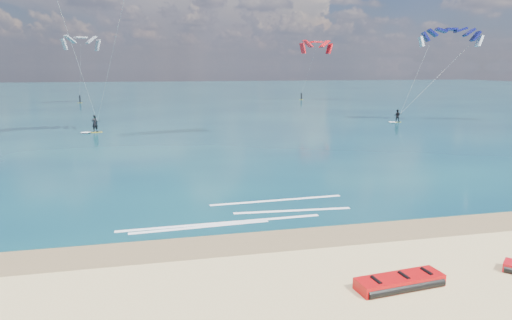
{
  "coord_description": "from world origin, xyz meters",
  "views": [
    {
      "loc": [
        -3.84,
        -13.41,
        6.7
      ],
      "look_at": [
        0.97,
        8.0,
        2.21
      ],
      "focal_mm": 32.0,
      "sensor_mm": 36.0,
      "label": 1
    }
  ],
  "objects": [
    {
      "name": "ground",
      "position": [
        0.0,
        40.0,
        0.0
      ],
      "size": [
        320.0,
        320.0,
        0.0
      ],
      "primitive_type": "plane",
      "color": "tan",
      "rests_on": "ground"
    },
    {
      "name": "wet_sand_strip",
      "position": [
        0.0,
        3.0,
        0.0
      ],
      "size": [
        320.0,
        2.4,
        0.01
      ],
      "primitive_type": "cube",
      "color": "brown",
      "rests_on": "ground"
    },
    {
      "name": "sea",
      "position": [
        0.0,
        104.0,
        0.02
      ],
      "size": [
        320.0,
        200.0,
        0.04
      ],
      "primitive_type": "cube",
      "color": "#0B2B3F",
      "rests_on": "ground"
    },
    {
      "name": "packed_kite_left",
      "position": [
        3.35,
        -1.66,
        0.0
      ],
      "size": [
        3.16,
        1.49,
        0.43
      ],
      "primitive_type": null,
      "rotation": [
        0.0,
        0.0,
        0.11
      ],
      "color": "red",
      "rests_on": "ground"
    },
    {
      "name": "kitesurfer_main",
      "position": [
        -9.11,
        31.81,
        9.61
      ],
      "size": [
        9.12,
        9.93,
        18.81
      ],
      "rotation": [
        0.0,
        0.0,
        0.22
      ],
      "color": "yellow",
      "rests_on": "sea"
    },
    {
      "name": "kitesurfer_far",
      "position": [
        28.01,
        35.93,
        6.65
      ],
      "size": [
        11.01,
        4.6,
        12.37
      ],
      "rotation": [
        0.0,
        0.0,
        0.24
      ],
      "color": "yellow",
      "rests_on": "sea"
    },
    {
      "name": "shoreline_foam",
      "position": [
        0.17,
        6.15,
        0.04
      ],
      "size": [
        11.17,
        3.63,
        0.01
      ],
      "color": "white",
      "rests_on": "ground"
    },
    {
      "name": "distant_kites",
      "position": [
        -13.75,
        82.56,
        6.45
      ],
      "size": [
        77.2,
        27.01,
        14.94
      ],
      "color": "#FE161C",
      "rests_on": "ground"
    }
  ]
}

